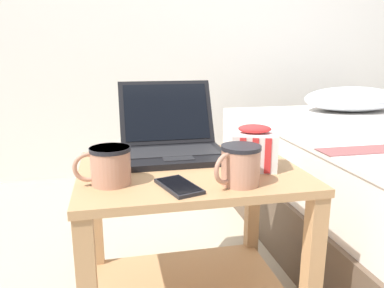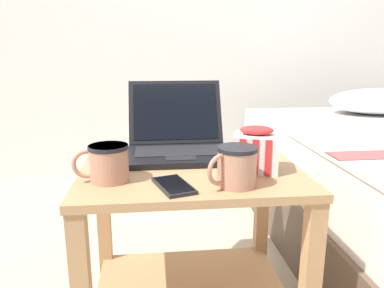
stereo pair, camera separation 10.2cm
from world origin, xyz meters
TOP-DOWN VIEW (x-y plane):
  - bedside_table at (0.00, 0.00)m, footprint 0.62×0.49m
  - laptop at (-0.02, 0.16)m, footprint 0.32×0.34m
  - mug_front_left at (-0.22, -0.09)m, footprint 0.14×0.10m
  - mug_front_right at (0.10, -0.16)m, footprint 0.13×0.10m
  - snack_bag at (0.18, -0.04)m, footprint 0.15×0.13m
  - cell_phone at (-0.06, -0.15)m, footprint 0.11×0.15m

SIDE VIEW (x-z plane):
  - bedside_table at x=0.00m, z-range 0.08..0.61m
  - cell_phone at x=-0.06m, z-range 0.54..0.55m
  - laptop at x=-0.02m, z-range 0.47..0.70m
  - mug_front_left at x=-0.22m, z-range 0.54..0.64m
  - mug_front_right at x=0.10m, z-range 0.54..0.64m
  - snack_bag at x=0.18m, z-range 0.53..0.66m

